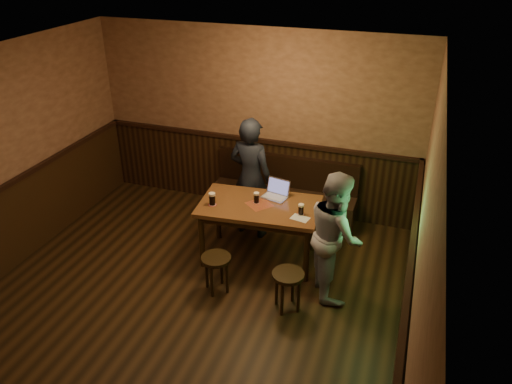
{
  "coord_description": "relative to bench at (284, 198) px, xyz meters",
  "views": [
    {
      "loc": [
        2.31,
        -3.75,
        3.98
      ],
      "look_at": [
        0.53,
        1.47,
        1.06
      ],
      "focal_mm": 35.0,
      "sensor_mm": 36.0,
      "label": 1
    }
  ],
  "objects": [
    {
      "name": "pint_left",
      "position": [
        -0.57,
        -1.38,
        0.6
      ],
      "size": [
        0.11,
        0.11,
        0.17
      ],
      "color": "maroon",
      "rests_on": "pub_table"
    },
    {
      "name": "person_grey",
      "position": [
        1.06,
        -1.52,
        0.49
      ],
      "size": [
        0.87,
        0.95,
        1.6
      ],
      "primitive_type": "imported",
      "rotation": [
        0.0,
        0.0,
        1.99
      ],
      "color": "#96969B",
      "rests_on": "ground"
    },
    {
      "name": "laptop",
      "position": [
        0.14,
        -0.9,
        0.58
      ],
      "size": [
        0.37,
        0.32,
        0.23
      ],
      "rotation": [
        0.0,
        0.0,
        -0.21
      ],
      "color": "silver",
      "rests_on": "pub_table"
    },
    {
      "name": "stool_left",
      "position": [
        -0.27,
        -2.0,
        0.08
      ],
      "size": [
        0.38,
        0.38,
        0.49
      ],
      "rotation": [
        0.0,
        0.0,
        -0.06
      ],
      "color": "black",
      "rests_on": "ground"
    },
    {
      "name": "pint_right",
      "position": [
        0.57,
        -1.24,
        0.59
      ],
      "size": [
        0.09,
        0.09,
        0.14
      ],
      "color": "maroon",
      "rests_on": "pub_table"
    },
    {
      "name": "stool_right",
      "position": [
        0.64,
        -2.04,
        0.09
      ],
      "size": [
        0.43,
        0.43,
        0.51
      ],
      "rotation": [
        0.0,
        0.0,
        -0.18
      ],
      "color": "black",
      "rests_on": "ground"
    },
    {
      "name": "menu",
      "position": [
        0.58,
        -1.34,
        0.52
      ],
      "size": [
        0.25,
        0.19,
        0.0
      ],
      "primitive_type": "cube",
      "rotation": [
        0.0,
        0.0,
        -0.21
      ],
      "color": "silver",
      "rests_on": "pub_table"
    },
    {
      "name": "bench",
      "position": [
        0.0,
        0.0,
        0.0
      ],
      "size": [
        2.2,
        0.5,
        0.95
      ],
      "color": "black",
      "rests_on": "ground"
    },
    {
      "name": "room",
      "position": [
        -0.54,
        -2.53,
        0.89
      ],
      "size": [
        5.04,
        6.04,
        2.84
      ],
      "color": "black",
      "rests_on": "ground"
    },
    {
      "name": "person_suit",
      "position": [
        -0.32,
        -0.6,
        0.58
      ],
      "size": [
        0.71,
        0.52,
        1.77
      ],
      "primitive_type": "imported",
      "rotation": [
        0.0,
        0.0,
        2.98
      ],
      "color": "black",
      "rests_on": "ground"
    },
    {
      "name": "pub_table",
      "position": [
        0.0,
        -1.18,
        0.41
      ],
      "size": [
        1.62,
        1.02,
        0.83
      ],
      "rotation": [
        0.0,
        0.0,
        0.09
      ],
      "color": "#5D2E1A",
      "rests_on": "ground"
    },
    {
      "name": "pint_mid",
      "position": [
        -0.05,
        -1.14,
        0.59
      ],
      "size": [
        0.09,
        0.09,
        0.15
      ],
      "color": "maroon",
      "rests_on": "pub_table"
    }
  ]
}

